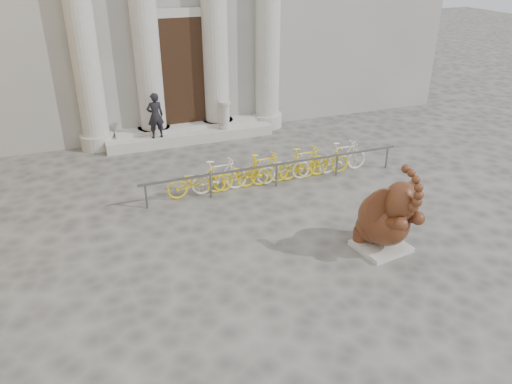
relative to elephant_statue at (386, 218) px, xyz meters
name	(u,v)px	position (x,y,z in m)	size (l,w,h in m)	color
ground	(301,287)	(-2.40, -0.65, -0.83)	(80.00, 80.00, 0.00)	#474442
entrance_steps	(190,135)	(-2.40, 8.75, -0.65)	(6.00, 1.20, 0.36)	#A8A59E
elephant_statue	(386,218)	(0.00, 0.00, 0.00)	(1.52, 1.76, 2.28)	#A8A59E
bike_rack	(273,168)	(-1.00, 4.25, -0.33)	(8.00, 0.53, 1.00)	slate
pedestrian	(155,116)	(-3.64, 8.40, 0.32)	(0.58, 0.38, 1.59)	black
balustrade_post	(225,116)	(-1.13, 8.45, 0.00)	(0.41, 0.41, 1.01)	#A8A59E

